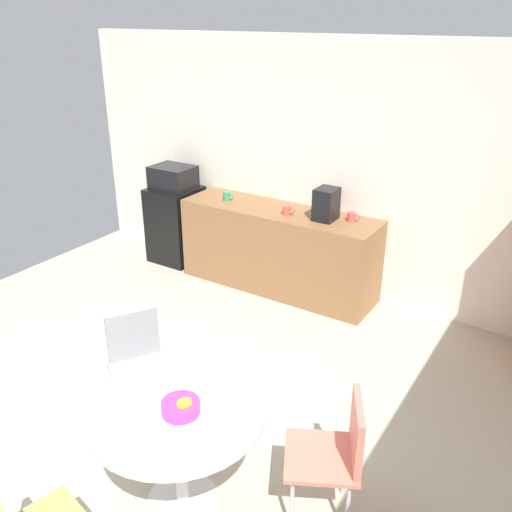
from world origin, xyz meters
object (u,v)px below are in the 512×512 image
Objects in this scene: microwave at (173,177)px; mug_white at (352,217)px; mug_green at (227,196)px; chair_coral at (339,447)px; fruit_bowl at (181,407)px; mug_red at (287,210)px; chair_gray at (138,354)px; mini_fridge at (176,224)px; round_table at (178,429)px; coffee_maker at (326,204)px.

microwave is 2.21m from mug_white.
mug_green is (-1.42, -0.12, 0.00)m from mug_white.
mug_white is at bearing 112.72° from chair_coral.
chair_coral is 0.93m from fruit_bowl.
chair_coral is at bearing -67.28° from mug_white.
fruit_bowl is 2.90m from mug_red.
mug_red is at bearing 91.50° from chair_gray.
chair_coral is at bearing -36.49° from mini_fridge.
coffee_maker is (-0.46, 2.83, 0.48)m from round_table.
coffee_maker reaches higher than round_table.
mug_green is at bearing 136.05° from chair_coral.
mug_white is at bearing 20.22° from coffee_maker.
chair_coral is 1.62m from chair_gray.
coffee_maker is at bearing 100.06° from fruit_bowl.
mug_red is at bearing -3.08° from microwave.
mini_fridge is 3.78m from fruit_bowl.
mug_green is at bearing 120.25° from round_table.
microwave is at bearing 143.51° from chair_coral.
round_table is 7.96× the size of mug_green.
mini_fridge is 2.06m from coffee_maker.
chair_gray reaches higher than round_table.
mini_fridge is 4.04m from chair_coral.
microwave is at bearing 176.92° from mug_red.
round_table is 2.96m from mug_white.
coffee_maker is at bearing 12.15° from mug_red.
microwave is at bearing -177.70° from mug_white.
mug_white is (-1.04, 2.49, 0.43)m from chair_coral.
coffee_maker is at bearing 81.90° from chair_gray.
mini_fridge reaches higher than fruit_bowl.
fruit_bowl is at bearing -8.00° from round_table.
chair_gray is at bearing -103.28° from mug_white.
mini_fridge is 6.98× the size of mug_green.
fruit_bowl is at bearing -71.97° from mug_red.
microwave is 0.58× the size of chair_coral.
mug_green and mug_red have the same top height.
round_table is 7.96× the size of mug_red.
chair_gray and fruit_bowl have the same top height.
chair_gray is 2.43m from coffee_maker.
mug_red is at bearing 107.21° from round_table.
mug_green is 1.00× the size of mug_red.
coffee_maker is at bearing -159.78° from mug_white.
coffee_maker reaches higher than chair_gray.
mug_red is at bearing -3.87° from mug_green.
chair_gray is at bearing -55.21° from microwave.
chair_coral is 3.44m from mug_green.
microwave is at bearing 177.70° from mug_green.
fruit_bowl is (0.84, -0.49, 0.24)m from chair_gray.
mini_fridge is at bearing 0.00° from microwave.
mug_red is 0.42m from coffee_maker.
chair_coral is at bearing 29.33° from fruit_bowl.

